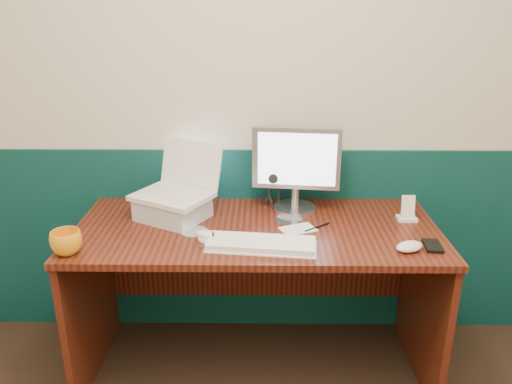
{
  "coord_description": "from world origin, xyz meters",
  "views": [
    {
      "loc": [
        -0.05,
        -0.63,
        1.66
      ],
      "look_at": [
        -0.08,
        1.23,
        0.97
      ],
      "focal_mm": 35.0,
      "sensor_mm": 36.0,
      "label": 1
    }
  ],
  "objects_px": {
    "monitor": "(296,170)",
    "keyboard": "(261,245)",
    "mug": "(66,243)",
    "camcorder": "(273,185)",
    "laptop": "(170,170)",
    "desk": "(256,300)"
  },
  "relations": [
    {
      "from": "monitor",
      "to": "keyboard",
      "type": "height_order",
      "value": "monitor"
    },
    {
      "from": "mug",
      "to": "camcorder",
      "type": "distance_m",
      "value": 0.96
    },
    {
      "from": "laptop",
      "to": "keyboard",
      "type": "bearing_deg",
      "value": -7.01
    },
    {
      "from": "keyboard",
      "to": "camcorder",
      "type": "height_order",
      "value": "camcorder"
    },
    {
      "from": "desk",
      "to": "keyboard",
      "type": "relative_size",
      "value": 3.7
    },
    {
      "from": "desk",
      "to": "keyboard",
      "type": "xyz_separation_m",
      "value": [
        0.02,
        -0.2,
        0.39
      ]
    },
    {
      "from": "keyboard",
      "to": "mug",
      "type": "xyz_separation_m",
      "value": [
        -0.76,
        -0.06,
        0.04
      ]
    },
    {
      "from": "keyboard",
      "to": "mug",
      "type": "height_order",
      "value": "mug"
    },
    {
      "from": "laptop",
      "to": "keyboard",
      "type": "distance_m",
      "value": 0.55
    },
    {
      "from": "desk",
      "to": "keyboard",
      "type": "distance_m",
      "value": 0.44
    },
    {
      "from": "laptop",
      "to": "mug",
      "type": "relative_size",
      "value": 2.66
    },
    {
      "from": "desk",
      "to": "camcorder",
      "type": "distance_m",
      "value": 0.55
    },
    {
      "from": "desk",
      "to": "mug",
      "type": "relative_size",
      "value": 13.15
    },
    {
      "from": "desk",
      "to": "camcorder",
      "type": "relative_size",
      "value": 7.27
    },
    {
      "from": "mug",
      "to": "laptop",
      "type": "bearing_deg",
      "value": 44.68
    },
    {
      "from": "monitor",
      "to": "mug",
      "type": "bearing_deg",
      "value": -146.9
    },
    {
      "from": "camcorder",
      "to": "desk",
      "type": "bearing_deg",
      "value": -107.73
    },
    {
      "from": "monitor",
      "to": "keyboard",
      "type": "relative_size",
      "value": 0.93
    },
    {
      "from": "monitor",
      "to": "mug",
      "type": "height_order",
      "value": "monitor"
    },
    {
      "from": "monitor",
      "to": "mug",
      "type": "relative_size",
      "value": 3.32
    },
    {
      "from": "desk",
      "to": "monitor",
      "type": "height_order",
      "value": "monitor"
    },
    {
      "from": "desk",
      "to": "laptop",
      "type": "distance_m",
      "value": 0.72
    }
  ]
}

